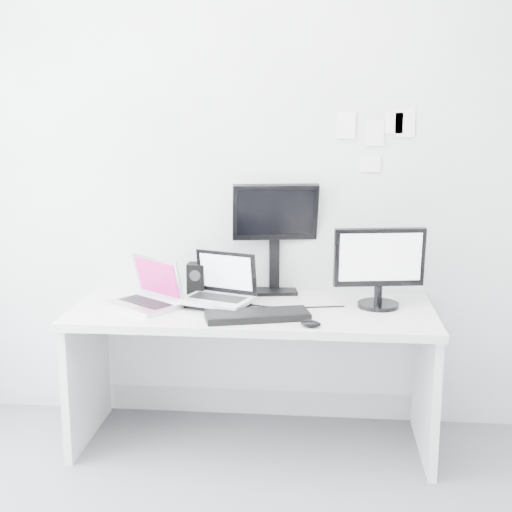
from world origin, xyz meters
name	(u,v)px	position (x,y,z in m)	size (l,w,h in m)	color
back_wall	(259,177)	(0.00, 1.60, 1.35)	(3.60, 3.60, 0.00)	silver
desk	(252,377)	(0.00, 1.25, 0.36)	(1.80, 0.70, 0.73)	silver
macbook	(142,282)	(-0.55, 1.22, 0.86)	(0.34, 0.26, 0.26)	silver
speaker	(197,280)	(-0.31, 1.43, 0.82)	(0.09, 0.09, 0.18)	black
dell_laptop	(216,280)	(-0.18, 1.25, 0.87)	(0.33, 0.26, 0.28)	#BBBDC3
rear_monitor	(275,237)	(0.09, 1.56, 1.04)	(0.45, 0.16, 0.61)	black
samsung_monitor	(380,267)	(0.63, 1.33, 0.94)	(0.45, 0.21, 0.41)	black
keyboard	(257,315)	(0.04, 1.07, 0.75)	(0.49, 0.17, 0.03)	black
mouse	(311,324)	(0.29, 0.97, 0.75)	(0.10, 0.06, 0.03)	black
wall_note_0	(346,125)	(0.45, 1.59, 1.62)	(0.10, 0.00, 0.14)	white
wall_note_1	(375,133)	(0.60, 1.59, 1.58)	(0.09, 0.00, 0.13)	white
wall_note_2	(405,123)	(0.75, 1.59, 1.63)	(0.10, 0.00, 0.14)	white
wall_note_3	(370,164)	(0.58, 1.59, 1.42)	(0.11, 0.00, 0.08)	white
wall_note_4	(394,123)	(0.69, 1.59, 1.63)	(0.09, 0.00, 0.11)	white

